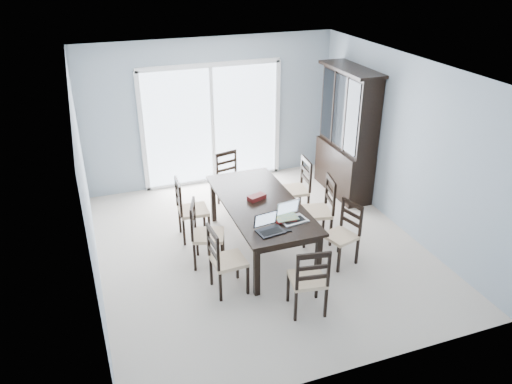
{
  "coord_description": "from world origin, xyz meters",
  "views": [
    {
      "loc": [
        -2.15,
        -5.76,
        3.96
      ],
      "look_at": [
        -0.07,
        0.0,
        0.91
      ],
      "focal_mm": 35.0,
      "sensor_mm": 36.0,
      "label": 1
    }
  ],
  "objects_px": {
    "chair_left_near": "(221,254)",
    "chair_right_mid": "(322,203)",
    "chair_right_near": "(346,226)",
    "chair_left_mid": "(201,227)",
    "chair_left_far": "(186,203)",
    "cell_phone": "(287,231)",
    "chair_end_near": "(310,275)",
    "laptop_dark": "(271,228)",
    "dining_table": "(261,207)",
    "chair_end_far": "(230,173)",
    "china_hutch": "(347,134)",
    "laptop_silver": "(293,217)",
    "game_box": "(257,197)",
    "hot_tub": "(168,141)",
    "chair_right_far": "(299,182)"
  },
  "relations": [
    {
      "from": "laptop_dark",
      "to": "game_box",
      "type": "relative_size",
      "value": 1.39
    },
    {
      "from": "chair_left_mid",
      "to": "cell_phone",
      "type": "distance_m",
      "value": 1.2
    },
    {
      "from": "chair_left_near",
      "to": "laptop_silver",
      "type": "height_order",
      "value": "chair_left_near"
    },
    {
      "from": "chair_right_near",
      "to": "chair_right_far",
      "type": "bearing_deg",
      "value": -13.78
    },
    {
      "from": "china_hutch",
      "to": "chair_end_far",
      "type": "bearing_deg",
      "value": 173.34
    },
    {
      "from": "chair_left_far",
      "to": "chair_end_far",
      "type": "distance_m",
      "value": 1.26
    },
    {
      "from": "chair_right_near",
      "to": "chair_left_mid",
      "type": "bearing_deg",
      "value": 56.09
    },
    {
      "from": "chair_right_mid",
      "to": "game_box",
      "type": "relative_size",
      "value": 4.5
    },
    {
      "from": "game_box",
      "to": "chair_left_mid",
      "type": "bearing_deg",
      "value": -168.14
    },
    {
      "from": "chair_end_far",
      "to": "game_box",
      "type": "distance_m",
      "value": 1.41
    },
    {
      "from": "china_hutch",
      "to": "game_box",
      "type": "relative_size",
      "value": 8.58
    },
    {
      "from": "china_hutch",
      "to": "chair_right_far",
      "type": "relative_size",
      "value": 1.97
    },
    {
      "from": "chair_left_near",
      "to": "chair_right_near",
      "type": "bearing_deg",
      "value": 89.92
    },
    {
      "from": "chair_left_near",
      "to": "chair_right_mid",
      "type": "relative_size",
      "value": 0.92
    },
    {
      "from": "chair_left_near",
      "to": "chair_right_near",
      "type": "distance_m",
      "value": 1.78
    },
    {
      "from": "chair_right_mid",
      "to": "chair_left_far",
      "type": "bearing_deg",
      "value": 80.65
    },
    {
      "from": "chair_right_near",
      "to": "laptop_dark",
      "type": "height_order",
      "value": "chair_right_near"
    },
    {
      "from": "chair_right_mid",
      "to": "laptop_silver",
      "type": "xyz_separation_m",
      "value": [
        -0.71,
        -0.56,
        0.2
      ]
    },
    {
      "from": "chair_left_near",
      "to": "chair_left_mid",
      "type": "bearing_deg",
      "value": -177.08
    },
    {
      "from": "chair_right_mid",
      "to": "cell_phone",
      "type": "relative_size",
      "value": 9.59
    },
    {
      "from": "chair_end_far",
      "to": "cell_phone",
      "type": "distance_m",
      "value": 2.35
    },
    {
      "from": "laptop_dark",
      "to": "china_hutch",
      "type": "bearing_deg",
      "value": 35.21
    },
    {
      "from": "chair_left_mid",
      "to": "chair_right_near",
      "type": "relative_size",
      "value": 1.06
    },
    {
      "from": "chair_left_near",
      "to": "chair_left_mid",
      "type": "distance_m",
      "value": 0.7
    },
    {
      "from": "chair_left_near",
      "to": "laptop_silver",
      "type": "bearing_deg",
      "value": 94.75
    },
    {
      "from": "cell_phone",
      "to": "game_box",
      "type": "height_order",
      "value": "game_box"
    },
    {
      "from": "china_hutch",
      "to": "chair_left_far",
      "type": "height_order",
      "value": "china_hutch"
    },
    {
      "from": "cell_phone",
      "to": "hot_tub",
      "type": "distance_m",
      "value": 4.48
    },
    {
      "from": "dining_table",
      "to": "chair_end_far",
      "type": "relative_size",
      "value": 2.09
    },
    {
      "from": "chair_left_far",
      "to": "game_box",
      "type": "xyz_separation_m",
      "value": [
        0.89,
        -0.54,
        0.2
      ]
    },
    {
      "from": "chair_left_mid",
      "to": "chair_right_near",
      "type": "bearing_deg",
      "value": 90.95
    },
    {
      "from": "chair_left_mid",
      "to": "china_hutch",
      "type": "bearing_deg",
      "value": 133.61
    },
    {
      "from": "chair_left_mid",
      "to": "chair_left_far",
      "type": "height_order",
      "value": "chair_left_far"
    },
    {
      "from": "game_box",
      "to": "chair_right_far",
      "type": "bearing_deg",
      "value": 33.51
    },
    {
      "from": "chair_right_mid",
      "to": "chair_end_far",
      "type": "relative_size",
      "value": 1.1
    },
    {
      "from": "cell_phone",
      "to": "chair_end_far",
      "type": "bearing_deg",
      "value": 99.21
    },
    {
      "from": "chair_end_near",
      "to": "cell_phone",
      "type": "relative_size",
      "value": 8.88
    },
    {
      "from": "chair_end_near",
      "to": "laptop_dark",
      "type": "xyz_separation_m",
      "value": [
        -0.2,
        0.74,
        0.24
      ]
    },
    {
      "from": "chair_left_mid",
      "to": "chair_right_mid",
      "type": "distance_m",
      "value": 1.8
    },
    {
      "from": "hot_tub",
      "to": "dining_table",
      "type": "bearing_deg",
      "value": -79.96
    },
    {
      "from": "chair_left_mid",
      "to": "chair_right_far",
      "type": "relative_size",
      "value": 0.96
    },
    {
      "from": "chair_end_near",
      "to": "laptop_dark",
      "type": "bearing_deg",
      "value": 114.09
    },
    {
      "from": "chair_right_far",
      "to": "chair_end_near",
      "type": "distance_m",
      "value": 2.44
    },
    {
      "from": "game_box",
      "to": "hot_tub",
      "type": "bearing_deg",
      "value": 99.89
    },
    {
      "from": "chair_left_near",
      "to": "chair_right_mid",
      "type": "height_order",
      "value": "chair_right_mid"
    },
    {
      "from": "chair_right_far",
      "to": "chair_end_far",
      "type": "xyz_separation_m",
      "value": [
        -0.92,
        0.77,
        -0.04
      ]
    },
    {
      "from": "chair_end_far",
      "to": "china_hutch",
      "type": "bearing_deg",
      "value": 159.33
    },
    {
      "from": "chair_right_mid",
      "to": "chair_end_far",
      "type": "bearing_deg",
      "value": 42.05
    },
    {
      "from": "chair_left_far",
      "to": "cell_phone",
      "type": "bearing_deg",
      "value": 35.4
    },
    {
      "from": "chair_end_near",
      "to": "hot_tub",
      "type": "distance_m",
      "value": 5.16
    }
  ]
}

